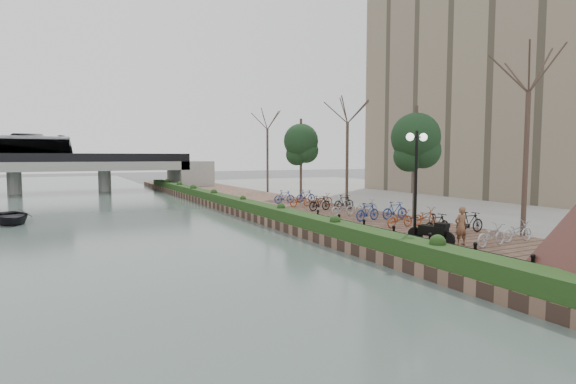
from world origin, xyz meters
TOP-DOWN VIEW (x-y plane):
  - ground at (0.00, 0.00)m, footprint 220.00×220.00m
  - promenade at (4.00, 17.50)m, footprint 8.00×75.00m
  - inland_pavement at (20.00, 17.50)m, footprint 24.00×75.00m
  - hedge at (0.60, 20.00)m, footprint 1.10×56.00m
  - chain_fence at (1.40, 2.00)m, footprint 0.10×14.10m
  - lamppost at (2.31, 2.79)m, footprint 1.02×0.32m
  - motorcycle at (2.59, 2.17)m, footprint 0.95×1.84m
  - pedestrian at (3.68, 1.65)m, footprint 0.60×0.43m
  - bicycle_parking at (5.50, 10.09)m, footprint 2.40×19.89m
  - street_trees at (8.00, 12.68)m, footprint 3.20×37.12m
  - apartment_tower at (26.00, 18.00)m, footprint 12.00×24.00m
  - bridge at (-14.92, 45.00)m, footprint 36.00×10.77m
  - boat at (-13.39, 20.64)m, footprint 3.77×4.64m

SIDE VIEW (x-z plane):
  - ground at x=0.00m, z-range 0.00..0.00m
  - promenade at x=4.00m, z-range 0.00..0.50m
  - inland_pavement at x=20.00m, z-range 0.00..0.50m
  - boat at x=-13.39m, z-range 0.02..0.87m
  - hedge at x=0.60m, z-range 0.50..1.10m
  - chain_fence at x=1.40m, z-range 0.50..1.20m
  - bicycle_parking at x=5.50m, z-range 0.47..1.47m
  - motorcycle at x=2.59m, z-range 0.50..1.60m
  - pedestrian at x=3.68m, z-range 0.50..2.06m
  - bridge at x=-14.92m, z-range 0.12..6.62m
  - street_trees at x=8.00m, z-range 0.29..7.09m
  - lamppost at x=2.31m, z-range 1.54..6.13m
  - apartment_tower at x=26.00m, z-range 0.50..35.50m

